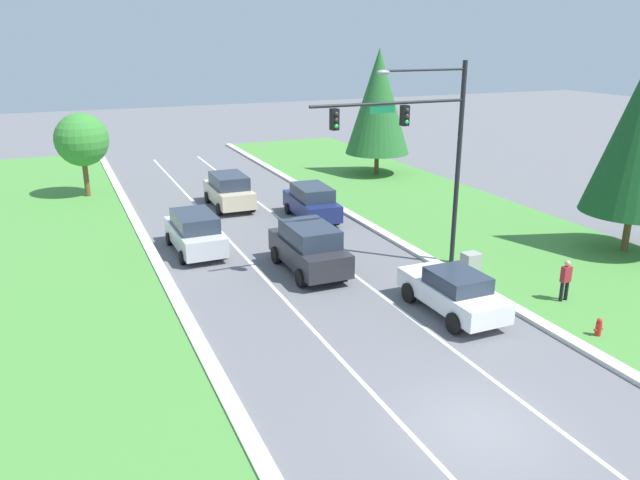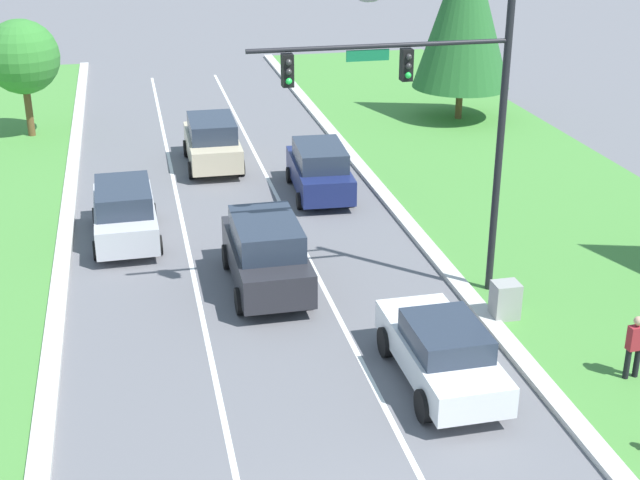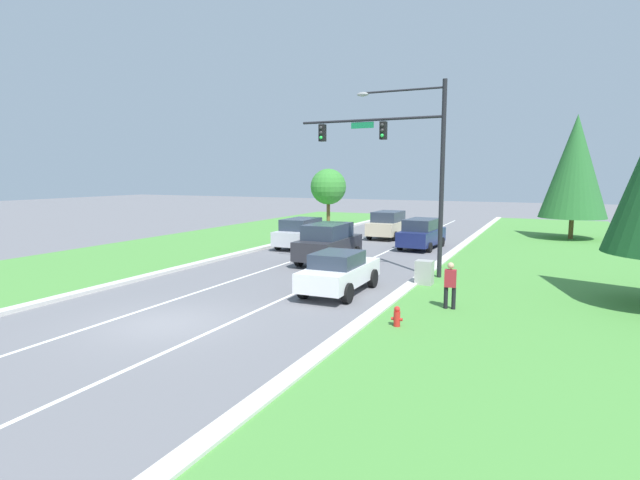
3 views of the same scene
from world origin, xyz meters
name	(u,v)px [view 3 (image 3 of 3)]	position (x,y,z in m)	size (l,w,h in m)	color
ground_plane	(164,324)	(0.00, 0.00, 0.00)	(160.00, 160.00, 0.00)	slate
curb_strip_right	(329,348)	(5.65, 0.00, 0.07)	(0.50, 90.00, 0.15)	beige
curb_strip_left	(43,302)	(-5.65, 0.00, 0.07)	(0.50, 90.00, 0.15)	beige
grass_verge_right	(546,384)	(10.90, 0.00, 0.04)	(10.00, 90.00, 0.08)	#4C8E3D
lane_stripe_inner_left	(122,317)	(-1.80, 0.00, 0.00)	(0.14, 81.00, 0.01)	white
lane_stripe_inner_right	(211,331)	(1.80, 0.00, 0.00)	(0.14, 81.00, 0.01)	white
traffic_signal_mast	(402,151)	(4.53, 10.50, 5.70)	(6.87, 0.41, 8.69)	black
navy_suv	(422,233)	(3.39, 19.48, 0.96)	(2.27, 4.77, 1.89)	navy
charcoal_suv	(328,243)	(0.21, 12.12, 1.09)	(2.18, 4.86, 2.10)	#28282D
silver_suv	(302,233)	(-3.67, 16.60, 0.96)	(2.17, 4.77, 1.88)	silver
white_sedan	(339,271)	(3.36, 6.14, 0.86)	(2.04, 4.69, 1.66)	white
champagne_suv	(388,224)	(-0.09, 23.68, 1.02)	(2.21, 4.78, 1.98)	beige
utility_cabinet	(424,273)	(6.10, 8.78, 0.54)	(0.70, 0.60, 1.08)	#9E9E99
pedestrian	(450,284)	(7.80, 5.29, 0.94)	(0.40, 0.25, 1.69)	black
fire_hydrant	(397,318)	(6.74, 2.59, 0.34)	(0.34, 0.20, 0.70)	red
oak_near_left_tree	(328,187)	(-7.58, 29.55, 3.58)	(3.22, 3.22, 5.21)	brown
conifer_far_right_tree	(575,167)	(12.10, 28.20, 5.23)	(4.53, 4.53, 8.86)	brown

